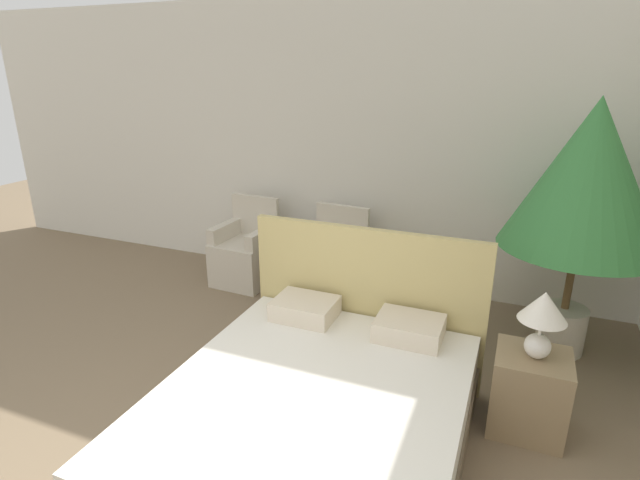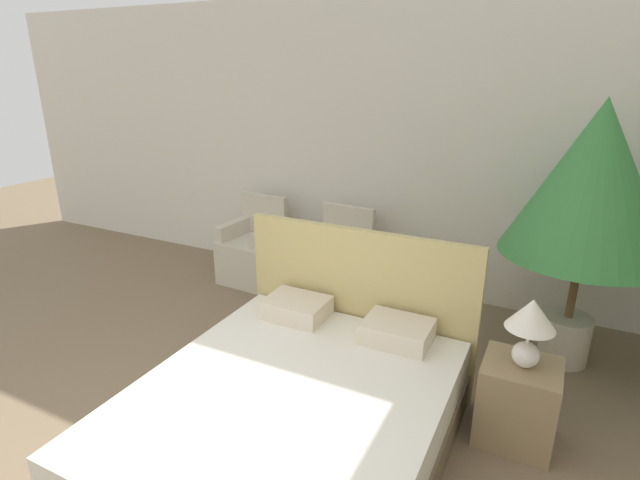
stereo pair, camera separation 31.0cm
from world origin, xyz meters
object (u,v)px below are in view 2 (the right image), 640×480
(potted_palm, at_px, (593,185))
(table_lamp, at_px, (530,322))
(nightstand, at_px, (517,402))
(armchair_near_window_left, at_px, (253,254))
(armchair_near_window_right, at_px, (337,270))
(side_table, at_px, (291,268))
(bed, at_px, (295,414))

(potted_palm, xyz_separation_m, table_lamp, (-0.24, -1.14, -0.60))
(nightstand, xyz_separation_m, table_lamp, (0.00, -0.01, 0.56))
(armchair_near_window_left, distance_m, armchair_near_window_right, 1.01)
(nightstand, relative_size, side_table, 1.10)
(table_lamp, xyz_separation_m, side_table, (-2.37, 1.32, -0.59))
(armchair_near_window_left, bearing_deg, nightstand, -22.24)
(potted_palm, bearing_deg, armchair_near_window_left, 175.90)
(table_lamp, bearing_deg, side_table, 150.97)
(armchair_near_window_left, bearing_deg, side_table, -2.43)
(armchair_near_window_right, xyz_separation_m, side_table, (-0.51, -0.05, -0.05))
(potted_palm, xyz_separation_m, side_table, (-2.61, 0.18, -1.19))
(nightstand, bearing_deg, table_lamp, -69.17)
(armchair_near_window_left, height_order, potted_palm, potted_palm)
(potted_palm, distance_m, table_lamp, 1.31)
(armchair_near_window_right, distance_m, table_lamp, 2.37)
(bed, distance_m, potted_palm, 2.61)
(bed, distance_m, side_table, 2.36)
(potted_palm, distance_m, side_table, 2.88)
(potted_palm, distance_m, nightstand, 1.64)
(bed, xyz_separation_m, nightstand, (1.17, 0.73, -0.01))
(potted_palm, relative_size, nightstand, 3.79)
(armchair_near_window_left, distance_m, nightstand, 3.17)
(armchair_near_window_right, bearing_deg, potted_palm, -1.93)
(armchair_near_window_right, distance_m, side_table, 0.51)
(side_table, bearing_deg, potted_palm, -3.84)
(armchair_near_window_right, relative_size, nightstand, 1.69)
(potted_palm, bearing_deg, side_table, 176.16)
(nightstand, height_order, table_lamp, table_lamp)
(armchair_near_window_left, distance_m, potted_palm, 3.32)
(table_lamp, relative_size, side_table, 0.90)
(nightstand, xyz_separation_m, side_table, (-2.37, 1.31, -0.02))
(bed, relative_size, potted_palm, 1.02)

